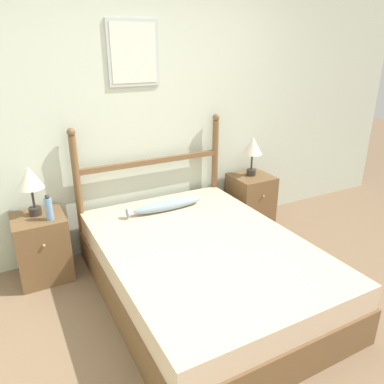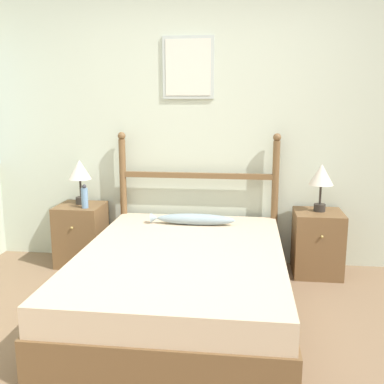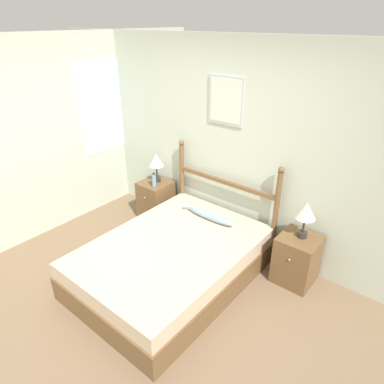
% 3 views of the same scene
% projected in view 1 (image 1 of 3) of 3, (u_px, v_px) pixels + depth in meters
% --- Properties ---
extents(ground_plane, '(16.00, 16.00, 0.00)m').
position_uv_depth(ground_plane, '(255.00, 335.00, 2.63)').
color(ground_plane, '#7A6047').
extents(wall_back, '(6.40, 0.08, 2.55)m').
position_uv_depth(wall_back, '(153.00, 115.00, 3.58)').
color(wall_back, beige).
rests_on(wall_back, ground_plane).
extents(bed, '(1.50, 2.10, 0.47)m').
position_uv_depth(bed, '(203.00, 268.00, 3.00)').
color(bed, brown).
rests_on(bed, ground_plane).
extents(headboard, '(1.51, 0.07, 1.25)m').
position_uv_depth(headboard, '(152.00, 178.00, 3.67)').
color(headboard, brown).
rests_on(headboard, ground_plane).
extents(nightstand_left, '(0.42, 0.44, 0.57)m').
position_uv_depth(nightstand_left, '(42.00, 247.00, 3.21)').
color(nightstand_left, brown).
rests_on(nightstand_left, ground_plane).
extents(nightstand_right, '(0.42, 0.44, 0.57)m').
position_uv_depth(nightstand_right, '(250.00, 200.00, 4.17)').
color(nightstand_right, brown).
rests_on(nightstand_right, ground_plane).
extents(table_lamp_left, '(0.21, 0.21, 0.42)m').
position_uv_depth(table_lamp_left, '(30.00, 180.00, 3.02)').
color(table_lamp_left, '#2D2823').
rests_on(table_lamp_left, nightstand_left).
extents(table_lamp_right, '(0.21, 0.21, 0.42)m').
position_uv_depth(table_lamp_right, '(253.00, 148.00, 3.97)').
color(table_lamp_right, '#2D2823').
rests_on(table_lamp_right, nightstand_right).
extents(bottle, '(0.06, 0.06, 0.22)m').
position_uv_depth(bottle, '(49.00, 208.00, 3.01)').
color(bottle, '#668CB2').
rests_on(bottle, nightstand_left).
extents(fish_pillow, '(0.75, 0.12, 0.10)m').
position_uv_depth(fish_pillow, '(166.00, 205.00, 3.46)').
color(fish_pillow, '#8499A3').
rests_on(fish_pillow, bed).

